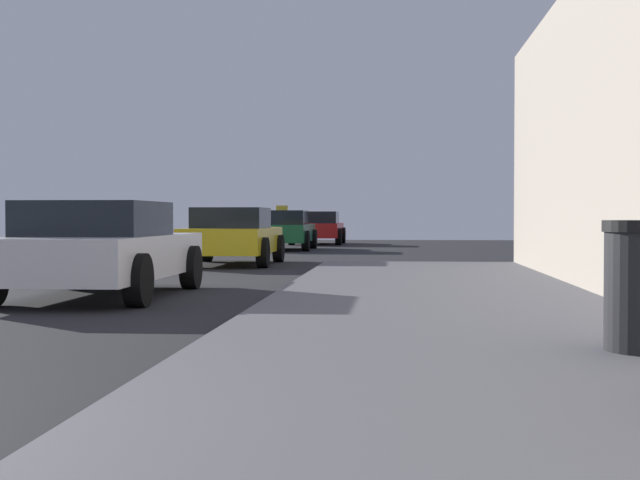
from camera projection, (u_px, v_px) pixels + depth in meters
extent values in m
cube|color=white|center=(101.00, 256.00, 12.55)|extent=(1.80, 4.43, 0.55)
cube|color=black|center=(96.00, 219.00, 12.32)|extent=(1.59, 1.99, 0.45)
cylinder|color=black|center=(72.00, 267.00, 14.04)|extent=(0.22, 0.64, 0.64)
cylinder|color=black|center=(191.00, 267.00, 13.89)|extent=(0.22, 0.64, 0.64)
cylinder|color=black|center=(138.00, 280.00, 11.07)|extent=(0.22, 0.64, 0.64)
cube|color=yellow|center=(233.00, 240.00, 20.99)|extent=(1.72, 4.05, 0.55)
cube|color=black|center=(231.00, 218.00, 20.78)|extent=(1.51, 1.82, 0.45)
cylinder|color=black|center=(207.00, 248.00, 22.36)|extent=(0.22, 0.64, 0.64)
cylinder|color=black|center=(279.00, 248.00, 22.22)|extent=(0.22, 0.64, 0.64)
cylinder|color=black|center=(182.00, 252.00, 19.78)|extent=(0.22, 0.64, 0.64)
cylinder|color=black|center=(263.00, 253.00, 19.64)|extent=(0.22, 0.64, 0.64)
cube|color=#196638|center=(283.00, 233.00, 30.35)|extent=(1.75, 4.04, 0.55)
cube|color=black|center=(282.00, 217.00, 30.14)|extent=(1.54, 1.82, 0.45)
cube|color=yellow|center=(282.00, 208.00, 30.13)|extent=(0.36, 0.14, 0.16)
cylinder|color=black|center=(262.00, 239.00, 31.72)|extent=(0.22, 0.64, 0.64)
cylinder|color=black|center=(313.00, 239.00, 31.58)|extent=(0.22, 0.64, 0.64)
cylinder|color=black|center=(250.00, 241.00, 29.14)|extent=(0.22, 0.64, 0.64)
cylinder|color=black|center=(306.00, 241.00, 29.00)|extent=(0.22, 0.64, 0.64)
cube|color=red|center=(318.00, 230.00, 36.58)|extent=(1.76, 4.10, 0.55)
cube|color=black|center=(318.00, 217.00, 36.36)|extent=(1.55, 1.84, 0.45)
cylinder|color=black|center=(299.00, 235.00, 37.96)|extent=(0.22, 0.64, 0.64)
cylinder|color=black|center=(343.00, 235.00, 37.82)|extent=(0.22, 0.64, 0.64)
cylinder|color=black|center=(292.00, 237.00, 35.35)|extent=(0.22, 0.64, 0.64)
cylinder|color=black|center=(338.00, 237.00, 35.20)|extent=(0.22, 0.64, 0.64)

